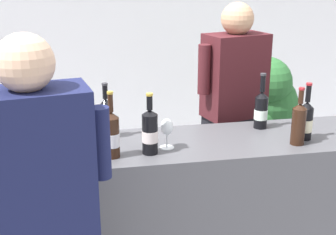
{
  "coord_description": "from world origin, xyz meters",
  "views": [
    {
      "loc": [
        -0.54,
        -2.33,
        1.92
      ],
      "look_at": [
        -0.09,
        0.0,
        1.14
      ],
      "focal_mm": 49.5,
      "sensor_mm": 36.0,
      "label": 1
    }
  ],
  "objects_px": {
    "wine_bottle_5": "(150,131)",
    "wine_bottle_6": "(299,123)",
    "wine_bottle_1": "(261,109)",
    "wine_bottle_7": "(25,123)",
    "wine_bottle_3": "(106,118)",
    "potted_shrub": "(262,120)",
    "wine_glass": "(167,128)",
    "wine_bottle_0": "(112,135)",
    "wine_bottle_4": "(6,142)",
    "person_server": "(232,130)",
    "wine_bottle_2": "(306,120)"
  },
  "relations": [
    {
      "from": "wine_bottle_6",
      "to": "potted_shrub",
      "type": "bearing_deg",
      "value": 75.79
    },
    {
      "from": "wine_bottle_4",
      "to": "wine_bottle_5",
      "type": "relative_size",
      "value": 1.02
    },
    {
      "from": "wine_bottle_3",
      "to": "wine_bottle_4",
      "type": "distance_m",
      "value": 0.58
    },
    {
      "from": "wine_bottle_1",
      "to": "wine_bottle_3",
      "type": "height_order",
      "value": "wine_bottle_1"
    },
    {
      "from": "wine_bottle_1",
      "to": "person_server",
      "type": "height_order",
      "value": "person_server"
    },
    {
      "from": "wine_bottle_0",
      "to": "wine_bottle_1",
      "type": "xyz_separation_m",
      "value": [
        0.91,
        0.28,
        -0.01
      ]
    },
    {
      "from": "wine_bottle_0",
      "to": "wine_bottle_6",
      "type": "height_order",
      "value": "wine_bottle_0"
    },
    {
      "from": "wine_bottle_3",
      "to": "wine_bottle_7",
      "type": "relative_size",
      "value": 0.96
    },
    {
      "from": "wine_bottle_0",
      "to": "wine_bottle_3",
      "type": "height_order",
      "value": "wine_bottle_0"
    },
    {
      "from": "wine_bottle_3",
      "to": "potted_shrub",
      "type": "distance_m",
      "value": 1.7
    },
    {
      "from": "potted_shrub",
      "to": "wine_bottle_7",
      "type": "bearing_deg",
      "value": -151.34
    },
    {
      "from": "wine_bottle_3",
      "to": "potted_shrub",
      "type": "xyz_separation_m",
      "value": [
        1.34,
        0.96,
        -0.42
      ]
    },
    {
      "from": "wine_bottle_0",
      "to": "wine_bottle_5",
      "type": "height_order",
      "value": "wine_bottle_0"
    },
    {
      "from": "wine_bottle_0",
      "to": "wine_bottle_6",
      "type": "distance_m",
      "value": 1.01
    },
    {
      "from": "wine_bottle_6",
      "to": "person_server",
      "type": "bearing_deg",
      "value": 101.24
    },
    {
      "from": "wine_bottle_2",
      "to": "wine_bottle_4",
      "type": "relative_size",
      "value": 0.98
    },
    {
      "from": "wine_bottle_3",
      "to": "person_server",
      "type": "relative_size",
      "value": 0.19
    },
    {
      "from": "wine_bottle_3",
      "to": "person_server",
      "type": "height_order",
      "value": "person_server"
    },
    {
      "from": "potted_shrub",
      "to": "wine_bottle_3",
      "type": "bearing_deg",
      "value": -144.2
    },
    {
      "from": "wine_bottle_3",
      "to": "wine_bottle_1",
      "type": "bearing_deg",
      "value": -0.61
    },
    {
      "from": "wine_bottle_6",
      "to": "potted_shrub",
      "type": "relative_size",
      "value": 0.26
    },
    {
      "from": "wine_bottle_3",
      "to": "potted_shrub",
      "type": "height_order",
      "value": "wine_bottle_3"
    },
    {
      "from": "person_server",
      "to": "wine_bottle_7",
      "type": "bearing_deg",
      "value": -163.49
    },
    {
      "from": "wine_bottle_0",
      "to": "wine_bottle_5",
      "type": "xyz_separation_m",
      "value": [
        0.2,
        0.01,
        -0.0
      ]
    },
    {
      "from": "potted_shrub",
      "to": "wine_bottle_5",
      "type": "bearing_deg",
      "value": -132.31
    },
    {
      "from": "wine_bottle_0",
      "to": "wine_glass",
      "type": "relative_size",
      "value": 2.09
    },
    {
      "from": "wine_bottle_4",
      "to": "potted_shrub",
      "type": "bearing_deg",
      "value": 34.24
    },
    {
      "from": "wine_bottle_2",
      "to": "potted_shrub",
      "type": "bearing_deg",
      "value": 78.46
    },
    {
      "from": "wine_bottle_2",
      "to": "wine_bottle_7",
      "type": "relative_size",
      "value": 0.98
    },
    {
      "from": "wine_bottle_7",
      "to": "wine_bottle_3",
      "type": "bearing_deg",
      "value": 0.87
    },
    {
      "from": "wine_bottle_5",
      "to": "wine_bottle_6",
      "type": "height_order",
      "value": "wine_bottle_5"
    },
    {
      "from": "wine_bottle_5",
      "to": "potted_shrub",
      "type": "distance_m",
      "value": 1.73
    },
    {
      "from": "wine_bottle_4",
      "to": "wine_bottle_7",
      "type": "distance_m",
      "value": 0.29
    },
    {
      "from": "wine_bottle_7",
      "to": "wine_bottle_4",
      "type": "bearing_deg",
      "value": -102.15
    },
    {
      "from": "wine_bottle_2",
      "to": "wine_bottle_4",
      "type": "bearing_deg",
      "value": -178.1
    },
    {
      "from": "person_server",
      "to": "wine_bottle_0",
      "type": "bearing_deg",
      "value": -142.28
    },
    {
      "from": "wine_bottle_3",
      "to": "wine_glass",
      "type": "bearing_deg",
      "value": -36.09
    },
    {
      "from": "wine_bottle_2",
      "to": "potted_shrub",
      "type": "height_order",
      "value": "wine_bottle_2"
    },
    {
      "from": "wine_bottle_0",
      "to": "wine_bottle_6",
      "type": "bearing_deg",
      "value": -0.58
    },
    {
      "from": "wine_bottle_0",
      "to": "wine_bottle_4",
      "type": "height_order",
      "value": "wine_bottle_0"
    },
    {
      "from": "wine_bottle_7",
      "to": "wine_bottle_6",
      "type": "bearing_deg",
      "value": -11.36
    },
    {
      "from": "wine_bottle_2",
      "to": "wine_bottle_7",
      "type": "distance_m",
      "value": 1.55
    },
    {
      "from": "wine_bottle_1",
      "to": "wine_bottle_6",
      "type": "xyz_separation_m",
      "value": [
        0.1,
        -0.29,
        0.01
      ]
    },
    {
      "from": "wine_bottle_0",
      "to": "person_server",
      "type": "relative_size",
      "value": 0.2
    },
    {
      "from": "wine_bottle_4",
      "to": "person_server",
      "type": "bearing_deg",
      "value": 25.9
    },
    {
      "from": "wine_bottle_1",
      "to": "wine_bottle_5",
      "type": "bearing_deg",
      "value": -159.35
    },
    {
      "from": "wine_bottle_7",
      "to": "potted_shrub",
      "type": "bearing_deg",
      "value": 28.66
    },
    {
      "from": "wine_bottle_6",
      "to": "wine_glass",
      "type": "height_order",
      "value": "wine_bottle_6"
    },
    {
      "from": "wine_bottle_1",
      "to": "wine_bottle_2",
      "type": "distance_m",
      "value": 0.28
    },
    {
      "from": "wine_bottle_6",
      "to": "wine_glass",
      "type": "distance_m",
      "value": 0.72
    }
  ]
}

